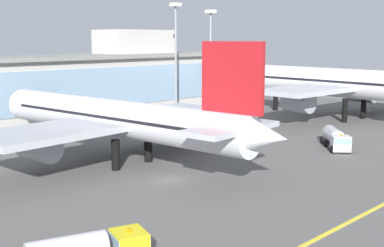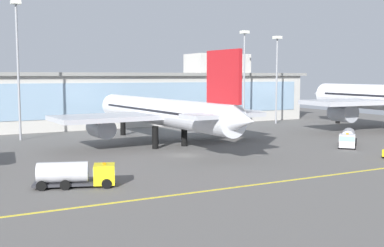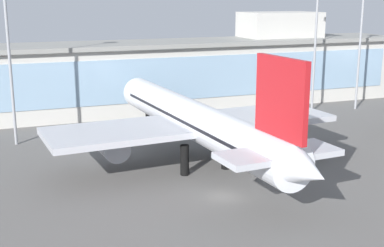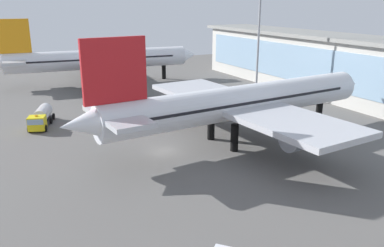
{
  "view_description": "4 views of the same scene",
  "coord_description": "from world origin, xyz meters",
  "views": [
    {
      "loc": [
        -40.1,
        -43.13,
        16.51
      ],
      "look_at": [
        5.59,
        1.89,
        5.88
      ],
      "focal_mm": 48.09,
      "sensor_mm": 36.0,
      "label": 1
    },
    {
      "loc": [
        -33.53,
        -66.4,
        12.56
      ],
      "look_at": [
        3.38,
        4.32,
        4.49
      ],
      "focal_mm": 44.59,
      "sensor_mm": 36.0,
      "label": 2
    },
    {
      "loc": [
        -22.73,
        -50.11,
        21.8
      ],
      "look_at": [
        -1.07,
        7.23,
        6.84
      ],
      "focal_mm": 49.13,
      "sensor_mm": 36.0,
      "label": 3
    },
    {
      "loc": [
        48.5,
        -20.65,
        20.22
      ],
      "look_at": [
        8.14,
        0.14,
        6.31
      ],
      "focal_mm": 37.55,
      "sensor_mm": 36.0,
      "label": 4
    }
  ],
  "objects": [
    {
      "name": "apron_light_mast_east",
      "position": [
        -20.61,
        30.52,
        17.14
      ],
      "size": [
        1.8,
        1.8,
        26.69
      ],
      "color": "gray",
      "rests_on": "ground"
    },
    {
      "name": "apron_light_mast_west",
      "position": [
        43.39,
        33.47,
        14.91
      ],
      "size": [
        1.8,
        1.8,
        22.64
      ],
      "color": "gray",
      "rests_on": "ground"
    },
    {
      "name": "apron_light_mast_centre",
      "position": [
        34.13,
        34.73,
        15.5
      ],
      "size": [
        1.8,
        1.8,
        23.71
      ],
      "color": "gray",
      "rests_on": "ground"
    },
    {
      "name": "terminal_building",
      "position": [
        1.69,
        47.04,
        7.12
      ],
      "size": [
        118.34,
        14.0,
        18.44
      ],
      "color": "beige",
      "rests_on": "ground"
    },
    {
      "name": "airliner_near_right",
      "position": [
        1.05,
        11.73,
        5.92
      ],
      "size": [
        38.99,
        52.34,
        16.23
      ],
      "rotation": [
        0.0,
        0.0,
        1.65
      ],
      "color": "black",
      "rests_on": "ground"
    },
    {
      "name": "ground_plane",
      "position": [
        0.0,
        0.0,
        0.0
      ],
      "size": [
        180.0,
        180.0,
        0.0
      ],
      "primitive_type": "plane",
      "color": "#5B5956"
    }
  ]
}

